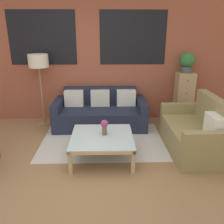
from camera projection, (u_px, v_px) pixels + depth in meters
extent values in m
plane|color=#8E6642|center=(81.00, 179.00, 3.30)|extent=(16.00, 16.00, 0.00)
cube|color=brown|center=(89.00, 57.00, 5.14)|extent=(8.40, 0.08, 2.80)
cube|color=black|center=(42.00, 38.00, 4.94)|extent=(1.40, 0.01, 1.10)
cube|color=black|center=(133.00, 38.00, 4.99)|extent=(1.40, 0.01, 1.10)
cube|color=#BCB7B2|center=(103.00, 141.00, 4.43)|extent=(2.24, 1.57, 0.00)
cube|color=#1E2338|center=(100.00, 119.00, 4.96)|extent=(1.58, 0.72, 0.40)
cube|color=#1E2338|center=(100.00, 104.00, 5.31)|extent=(1.58, 0.16, 0.78)
cube|color=#1E2338|center=(59.00, 114.00, 4.98)|extent=(0.16, 0.88, 0.58)
cube|color=#1E2338|center=(141.00, 113.00, 5.03)|extent=(0.16, 0.88, 0.58)
cube|color=silver|center=(74.00, 98.00, 5.08)|extent=(0.40, 0.16, 0.34)
cube|color=beige|center=(100.00, 98.00, 5.10)|extent=(0.40, 0.16, 0.34)
cube|color=silver|center=(126.00, 98.00, 5.11)|extent=(0.40, 0.16, 0.34)
cube|color=olive|center=(187.00, 138.00, 4.06)|extent=(0.64, 1.21, 0.42)
cube|color=olive|center=(212.00, 124.00, 3.99)|extent=(0.16, 1.21, 0.92)
cube|color=olive|center=(181.00, 118.00, 4.67)|extent=(0.80, 0.14, 0.62)
cube|color=olive|center=(209.00, 152.00, 3.39)|extent=(0.80, 0.14, 0.62)
cube|color=silver|center=(214.00, 126.00, 3.58)|extent=(0.16, 0.40, 0.34)
cube|color=silver|center=(102.00, 136.00, 3.74)|extent=(0.97, 0.97, 0.01)
cube|color=tan|center=(102.00, 152.00, 3.31)|extent=(0.97, 0.05, 0.05)
cube|color=tan|center=(102.00, 127.00, 4.18)|extent=(0.97, 0.05, 0.05)
cube|color=tan|center=(73.00, 138.00, 3.74)|extent=(0.05, 0.97, 0.05)
cube|color=tan|center=(131.00, 138.00, 3.76)|extent=(0.05, 0.97, 0.05)
cube|color=tan|center=(70.00, 162.00, 3.37)|extent=(0.05, 0.05, 0.37)
cube|color=tan|center=(133.00, 161.00, 3.39)|extent=(0.05, 0.05, 0.37)
cube|color=tan|center=(77.00, 136.00, 4.21)|extent=(0.05, 0.06, 0.37)
cube|color=tan|center=(127.00, 135.00, 4.24)|extent=(0.05, 0.06, 0.37)
cylinder|color=olive|center=(45.00, 123.00, 5.22)|extent=(0.28, 0.28, 0.02)
cylinder|color=olive|center=(42.00, 96.00, 5.02)|extent=(0.03, 0.03, 1.22)
cylinder|color=beige|center=(38.00, 61.00, 4.77)|extent=(0.40, 0.40, 0.26)
cube|color=tan|center=(183.00, 97.00, 5.24)|extent=(0.37, 0.35, 1.10)
sphere|color=#38332D|center=(188.00, 81.00, 4.93)|extent=(0.02, 0.02, 0.02)
sphere|color=#38332D|center=(187.00, 93.00, 5.02)|extent=(0.02, 0.02, 0.02)
sphere|color=#38332D|center=(185.00, 106.00, 5.11)|extent=(0.02, 0.02, 0.02)
sphere|color=#38332D|center=(184.00, 118.00, 5.20)|extent=(0.02, 0.02, 0.02)
cylinder|color=#47474C|center=(186.00, 69.00, 5.03)|extent=(0.23, 0.23, 0.13)
sphere|color=#2D6B33|center=(187.00, 60.00, 4.97)|extent=(0.31, 0.31, 0.31)
cylinder|color=brown|center=(104.00, 130.00, 3.76)|extent=(0.08, 0.08, 0.15)
sphere|color=#9E3366|center=(104.00, 124.00, 3.72)|extent=(0.12, 0.12, 0.12)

